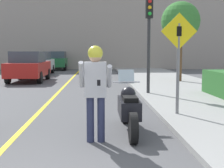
{
  "coord_description": "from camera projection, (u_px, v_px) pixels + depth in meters",
  "views": [
    {
      "loc": [
        1.06,
        -3.69,
        1.69
      ],
      "look_at": [
        1.35,
        2.9,
        1.0
      ],
      "focal_mm": 50.0,
      "sensor_mm": 36.0,
      "label": 1
    }
  ],
  "objects": [
    {
      "name": "parked_car_white",
      "position": [
        38.0,
        63.0,
        22.67
      ],
      "size": [
        1.88,
        4.2,
        1.68
      ],
      "color": "black",
      "rests_on": "ground"
    },
    {
      "name": "parked_car_red",
      "position": [
        29.0,
        66.0,
        17.46
      ],
      "size": [
        1.88,
        4.2,
        1.68
      ],
      "color": "black",
      "rests_on": "ground"
    },
    {
      "name": "motorcycle",
      "position": [
        129.0,
        109.0,
        6.52
      ],
      "size": [
        0.62,
        2.25,
        1.28
      ],
      "color": "black",
      "rests_on": "ground"
    },
    {
      "name": "street_tree",
      "position": [
        181.0,
        22.0,
        16.28
      ],
      "size": [
        2.02,
        2.02,
        4.16
      ],
      "color": "brown",
      "rests_on": "sidewalk_curb"
    },
    {
      "name": "road_center_line",
      "position": [
        45.0,
        105.0,
        9.73
      ],
      "size": [
        0.12,
        36.0,
        0.01
      ],
      "color": "yellow",
      "rests_on": "ground"
    },
    {
      "name": "building_backdrop",
      "position": [
        87.0,
        33.0,
        29.28
      ],
      "size": [
        28.0,
        1.2,
        6.72
      ],
      "color": "gray",
      "rests_on": "ground"
    },
    {
      "name": "traffic_light",
      "position": [
        149.0,
        27.0,
        11.58
      ],
      "size": [
        0.26,
        0.3,
        3.55
      ],
      "color": "#2D2D30",
      "rests_on": "sidewalk_curb"
    },
    {
      "name": "parked_car_green",
      "position": [
        57.0,
        60.0,
        28.44
      ],
      "size": [
        1.88,
        4.2,
        1.68
      ],
      "color": "black",
      "rests_on": "ground"
    },
    {
      "name": "person_biker",
      "position": [
        95.0,
        83.0,
        5.73
      ],
      "size": [
        0.59,
        0.49,
        1.8
      ],
      "color": "#282D4C",
      "rests_on": "ground"
    },
    {
      "name": "crossing_sign",
      "position": [
        178.0,
        54.0,
        7.77
      ],
      "size": [
        0.91,
        0.08,
        2.52
      ],
      "color": "slate",
      "rests_on": "sidewalk_curb"
    }
  ]
}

